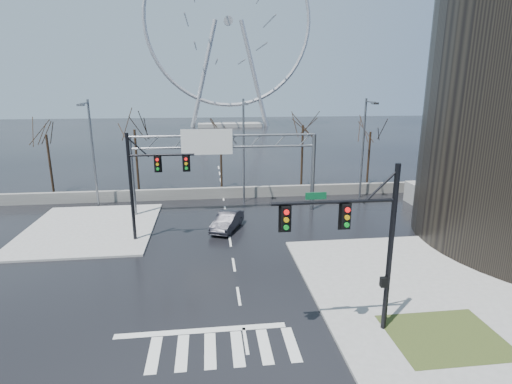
{
  "coord_description": "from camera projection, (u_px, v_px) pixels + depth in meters",
  "views": [
    {
      "loc": [
        -1.42,
        -19.64,
        11.14
      ],
      "look_at": [
        1.81,
        7.0,
        4.0
      ],
      "focal_mm": 28.0,
      "sensor_mm": 36.0,
      "label": 1
    }
  ],
  "objects": [
    {
      "name": "tree_far_right",
      "position": [
        370.0,
        138.0,
        45.48
      ],
      "size": [
        3.4,
        3.4,
        6.8
      ],
      "color": "black",
      "rests_on": "ground"
    },
    {
      "name": "sidewalk_right_ext",
      "position": [
        395.0,
        269.0,
        24.93
      ],
      "size": [
        12.0,
        10.0,
        0.15
      ],
      "primitive_type": "cube",
      "color": "gray",
      "rests_on": "ground"
    },
    {
      "name": "tree_far_left",
      "position": [
        47.0,
        142.0,
        41.37
      ],
      "size": [
        3.5,
        3.5,
        7.0
      ],
      "color": "black",
      "rests_on": "ground"
    },
    {
      "name": "streetlight_left",
      "position": [
        91.0,
        146.0,
        36.38
      ],
      "size": [
        0.5,
        2.55,
        10.0
      ],
      "color": "slate",
      "rests_on": "ground"
    },
    {
      "name": "sidewalk_far",
      "position": [
        91.0,
        228.0,
        32.08
      ],
      "size": [
        10.0,
        12.0,
        0.15
      ],
      "primitive_type": "cube",
      "color": "gray",
      "rests_on": "ground"
    },
    {
      "name": "car",
      "position": [
        227.0,
        221.0,
        31.86
      ],
      "size": [
        3.03,
        4.51,
        1.41
      ],
      "primitive_type": "imported",
      "rotation": [
        0.0,
        0.0,
        -0.4
      ],
      "color": "black",
      "rests_on": "ground"
    },
    {
      "name": "signal_mast_near",
      "position": [
        362.0,
        235.0,
        17.34
      ],
      "size": [
        5.52,
        0.41,
        8.0
      ],
      "color": "black",
      "rests_on": "ground"
    },
    {
      "name": "barrier_wall",
      "position": [
        223.0,
        193.0,
        40.91
      ],
      "size": [
        52.0,
        0.5,
        1.1
      ],
      "primitive_type": "cube",
      "color": "slate",
      "rests_on": "ground"
    },
    {
      "name": "grass_strip",
      "position": [
        445.0,
        336.0,
        18.08
      ],
      "size": [
        5.0,
        4.0,
        0.02
      ],
      "primitive_type": "cube",
      "color": "#253616",
      "rests_on": "sidewalk_near"
    },
    {
      "name": "sign_gantry",
      "position": [
        220.0,
        157.0,
        34.84
      ],
      "size": [
        16.36,
        0.4,
        7.6
      ],
      "color": "slate",
      "rests_on": "ground"
    },
    {
      "name": "tree_right",
      "position": [
        303.0,
        132.0,
        43.86
      ],
      "size": [
        3.9,
        3.9,
        7.8
      ],
      "color": "black",
      "rests_on": "ground"
    },
    {
      "name": "ferris_wheel",
      "position": [
        228.0,
        28.0,
        106.88
      ],
      "size": [
        45.0,
        6.0,
        50.91
      ],
      "color": "gray",
      "rests_on": "ground"
    },
    {
      "name": "streetlight_right",
      "position": [
        365.0,
        141.0,
        39.41
      ],
      "size": [
        0.5,
        2.55,
        10.0
      ],
      "color": "slate",
      "rests_on": "ground"
    },
    {
      "name": "tree_center",
      "position": [
        221.0,
        142.0,
        44.04
      ],
      "size": [
        3.25,
        3.25,
        6.5
      ],
      "color": "black",
      "rests_on": "ground"
    },
    {
      "name": "tree_left",
      "position": [
        135.0,
        137.0,
        41.83
      ],
      "size": [
        3.75,
        3.75,
        7.5
      ],
      "color": "black",
      "rests_on": "ground"
    },
    {
      "name": "ground",
      "position": [
        239.0,
        296.0,
        21.87
      ],
      "size": [
        260.0,
        260.0,
        0.0
      ],
      "primitive_type": "plane",
      "color": "black",
      "rests_on": "ground"
    },
    {
      "name": "streetlight_mid",
      "position": [
        244.0,
        143.0,
        38.01
      ],
      "size": [
        0.5,
        2.55,
        10.0
      ],
      "color": "slate",
      "rests_on": "ground"
    },
    {
      "name": "signal_mast_far",
      "position": [
        146.0,
        177.0,
        28.54
      ],
      "size": [
        4.72,
        0.41,
        8.0
      ],
      "color": "black",
      "rests_on": "ground"
    }
  ]
}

